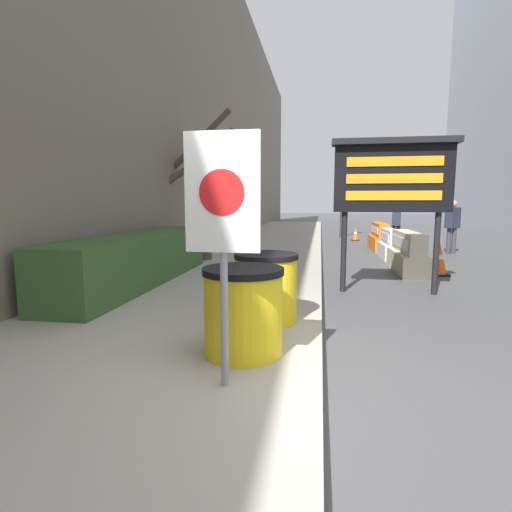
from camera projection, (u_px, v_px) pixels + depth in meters
name	position (u px, v px, depth m)	size (l,w,h in m)	color
ground_plane	(322.00, 401.00, 3.20)	(120.00, 120.00, 0.00)	#474749
sidewalk_left	(102.00, 376.00, 3.50)	(3.82, 56.00, 0.16)	#A39E93
building_left_facade	(197.00, 76.00, 12.69)	(0.40, 50.40, 11.21)	#706656
hedge_strip	(139.00, 259.00, 7.11)	(0.90, 4.80, 0.88)	#335628
bare_tree	(203.00, 189.00, 10.13)	(1.74, 1.38, 3.92)	#4C3D2D
barrel_drum_foreground	(243.00, 311.00, 3.75)	(0.77, 0.77, 0.83)	yellow
barrel_drum_middle	(266.00, 288.00, 4.79)	(0.77, 0.77, 0.83)	yellow
warning_sign	(223.00, 214.00, 2.96)	(0.57, 0.08, 1.95)	gray
message_board	(392.00, 178.00, 6.80)	(2.07, 0.36, 2.65)	black
jersey_barrier_cream	(407.00, 254.00, 9.17)	(0.59, 2.10, 0.93)	beige
jersey_barrier_white	(390.00, 245.00, 11.49)	(0.51, 1.66, 0.83)	silver
jersey_barrier_orange_near	(379.00, 238.00, 13.60)	(0.53, 2.11, 0.91)	orange
traffic_cone_near	(439.00, 259.00, 8.75)	(0.40, 0.40, 0.72)	black
traffic_cone_mid	(396.00, 244.00, 12.02)	(0.40, 0.40, 0.72)	black
traffic_cone_far	(356.00, 234.00, 16.85)	(0.32, 0.32, 0.57)	black
traffic_light_near_curb	(342.00, 179.00, 18.12)	(0.28, 0.44, 3.66)	#2D2D30
pedestrian_worker	(452.00, 222.00, 12.38)	(0.50, 0.48, 1.67)	#333338
pedestrian_passerby	(396.00, 220.00, 13.66)	(0.33, 0.48, 1.69)	#333338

